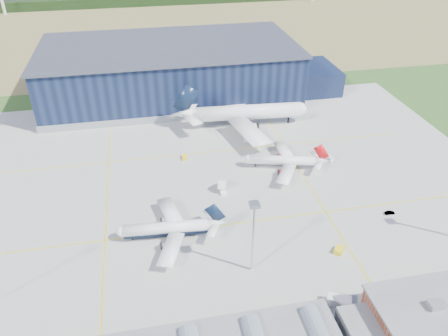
# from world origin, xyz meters

# --- Properties ---
(ground) EXTENTS (600.00, 600.00, 0.00)m
(ground) POSITION_xyz_m (0.00, 0.00, 0.00)
(ground) COLOR #29481B
(ground) RESTS_ON ground
(apron) EXTENTS (220.00, 160.00, 0.08)m
(apron) POSITION_xyz_m (0.00, 10.00, 0.03)
(apron) COLOR #9A9A95
(apron) RESTS_ON ground
(farmland) EXTENTS (600.00, 220.00, 0.01)m
(farmland) POSITION_xyz_m (0.00, 220.00, 0.00)
(farmland) COLOR olive
(farmland) RESTS_ON ground
(treeline) EXTENTS (600.00, 8.00, 8.00)m
(treeline) POSITION_xyz_m (0.00, 300.00, 4.00)
(treeline) COLOR black
(treeline) RESTS_ON ground
(hangar) EXTENTS (145.00, 62.00, 26.10)m
(hangar) POSITION_xyz_m (2.81, 94.80, 11.62)
(hangar) COLOR #0F1832
(hangar) RESTS_ON ground
(light_mast_center) EXTENTS (2.60, 2.60, 23.00)m
(light_mast_center) POSITION_xyz_m (10.00, -30.00, 15.43)
(light_mast_center) COLOR silver
(light_mast_center) RESTS_ON ground
(airliner_navy) EXTENTS (35.38, 34.72, 10.80)m
(airliner_navy) POSITION_xyz_m (-11.53, -12.00, 5.40)
(airliner_navy) COLOR white
(airliner_navy) RESTS_ON ground
(airliner_red) EXTENTS (38.64, 38.15, 10.36)m
(airliner_red) POSITION_xyz_m (34.05, 18.26, 5.18)
(airliner_red) COLOR white
(airliner_red) RESTS_ON ground
(airliner_widebody) EXTENTS (63.97, 62.76, 19.53)m
(airliner_widebody) POSITION_xyz_m (29.50, 55.00, 9.77)
(airliner_widebody) COLOR white
(airliner_widebody) RESTS_ON ground
(gse_tug_b) EXTENTS (3.88, 3.95, 1.44)m
(gse_tug_b) POSITION_xyz_m (36.48, -28.25, 0.72)
(gse_tug_b) COLOR yellow
(gse_tug_b) RESTS_ON ground
(gse_van_a) EXTENTS (6.53, 4.91, 2.61)m
(gse_van_a) POSITION_xyz_m (28.51, -46.00, 1.31)
(gse_van_a) COLOR white
(gse_van_a) RESTS_ON ground
(gse_cart_a) EXTENTS (3.05, 3.70, 1.38)m
(gse_cart_a) POSITION_xyz_m (53.99, 20.16, 0.69)
(gse_cart_a) COLOR white
(gse_cart_a) RESTS_ON ground
(gse_tug_c) EXTENTS (2.13, 3.12, 1.29)m
(gse_tug_c) POSITION_xyz_m (-0.99, 31.86, 0.64)
(gse_tug_c) COLOR yellow
(gse_tug_c) RESTS_ON ground
(gse_cart_b) EXTENTS (3.84, 3.04, 1.47)m
(gse_cart_b) POSITION_xyz_m (6.72, 62.00, 0.73)
(gse_cart_b) COLOR white
(gse_cart_b) RESTS_ON ground
(airstair) EXTENTS (3.76, 5.24, 3.12)m
(airstair) POSITION_xyz_m (9.25, 8.50, 1.56)
(airstair) COLOR white
(airstair) RESTS_ON ground
(car_a) EXTENTS (3.37, 1.40, 1.14)m
(car_a) POSITION_xyz_m (-3.04, -48.00, 0.57)
(car_a) COLOR #99999E
(car_a) RESTS_ON ground
(car_b) EXTENTS (3.37, 1.26, 1.10)m
(car_b) POSITION_xyz_m (59.76, -15.07, 0.55)
(car_b) COLOR #99999E
(car_b) RESTS_ON ground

